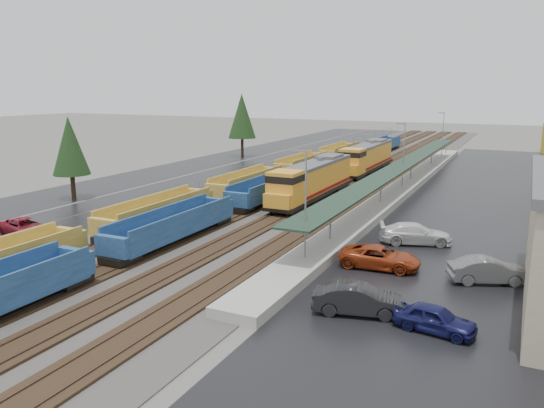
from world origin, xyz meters
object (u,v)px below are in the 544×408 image
Objects in this scene: well_string_yellow at (209,197)px; well_string_blue at (268,191)px; locomotive_lead at (312,180)px; parked_car_east_a at (359,300)px; parked_car_east_e at (488,271)px; locomotive_trail at (366,157)px; parked_car_east_d at (435,319)px; parked_car_east_c at (415,234)px; parked_car_west_c at (25,227)px; parked_car_east_b at (380,257)px.

well_string_blue reaches higher than well_string_yellow.
well_string_blue is (-4.00, -2.36, -1.13)m from locomotive_lead.
parked_car_east_a reaches higher than parked_car_east_e.
locomotive_lead is 3.96× the size of parked_car_east_e.
locomotive_lead is 21.00m from locomotive_trail.
locomotive_trail reaches higher than parked_car_east_d.
parked_car_east_e is at bearing -64.00° from locomotive_trail.
parked_car_east_a is (13.02, -25.86, -1.49)m from locomotive_lead.
parked_car_east_e is (5.91, 8.06, -0.02)m from parked_car_east_a.
parked_car_east_d is at bearing -110.16° from parked_car_east_a.
locomotive_lead is 4.70× the size of parked_car_east_d.
parked_car_east_d is at bearing 175.24° from parked_car_east_c.
parked_car_east_e is (26.92, -10.06, -0.38)m from well_string_yellow.
parked_car_east_a is 4.06m from parked_car_east_d.
parked_car_east_d is (33.34, -3.48, -0.02)m from parked_car_west_c.
locomotive_trail is 0.17× the size of well_string_blue.
parked_car_east_c is at bearing -9.19° from well_string_yellow.
parked_car_west_c reaches higher than parked_car_east_d.
locomotive_lead is 0.20× the size of well_string_yellow.
parked_car_east_e is at bearing -3.81° from parked_car_east_d.
parked_car_east_e is (22.92, -15.45, -0.39)m from well_string_blue.
parked_car_east_a reaches higher than parked_car_east_b.
parked_car_east_a is (21.02, -18.12, -0.36)m from well_string_yellow.
well_string_yellow is (-8.00, -7.75, -1.13)m from locomotive_lead.
locomotive_trail is at bearing 1.43° from parked_car_east_a.
locomotive_trail is 46.77m from parked_car_west_c.
well_string_yellow is at bearing -126.60° from well_string_blue.
well_string_yellow is at bearing -135.93° from locomotive_lead.
locomotive_trail is 29.86m from well_string_yellow.
well_string_yellow is 19.93× the size of parked_car_east_e.
locomotive_lead is at bearing 30.53° from well_string_blue.
parked_car_east_e is (1.87, 8.49, 0.10)m from parked_car_east_d.
locomotive_trail is 3.84× the size of parked_car_east_a.
parked_car_west_c is at bearing 95.96° from parked_car_east_b.
locomotive_trail is 3.43× the size of parked_car_east_c.
parked_car_west_c is 31.66m from parked_car_east_c.
well_string_blue is 22.47m from parked_car_east_b.
parked_car_east_c is (13.16, -11.17, -1.51)m from locomotive_lead.
parked_car_east_a is at bearing 160.24° from parked_car_east_c.
locomotive_trail reaches higher than parked_car_east_b.
parked_car_east_e is at bearing -43.25° from locomotive_lead.
parked_car_east_b is (20.12, -10.26, -0.43)m from well_string_yellow.
locomotive_lead is at bearing 41.57° from parked_car_east_d.
locomotive_trail reaches higher than parked_car_west_c.
locomotive_lead is 3.43× the size of parked_car_east_c.
well_string_yellow is 21.43m from parked_car_east_c.
parked_car_west_c is 29.46m from parked_car_east_a.
parked_car_east_a is at bearing -177.12° from parked_car_east_b.
well_string_blue is 23.86m from parked_car_west_c.
parked_car_east_e is at bearing -33.97° from well_string_blue.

